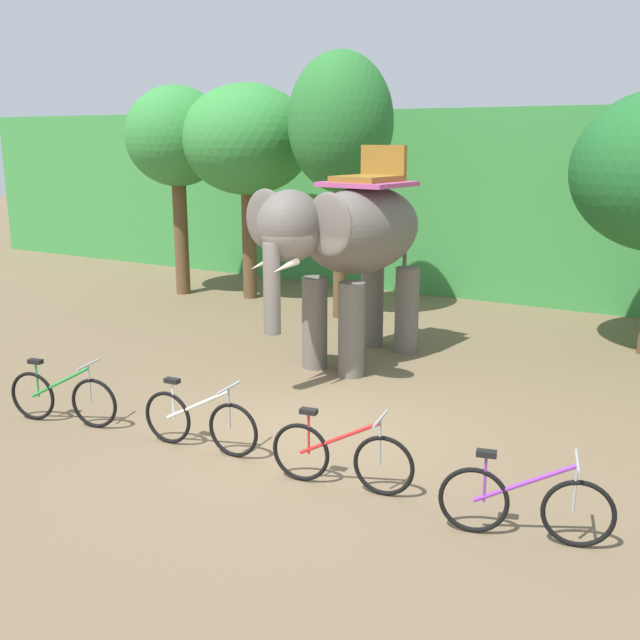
% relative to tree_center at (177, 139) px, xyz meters
% --- Properties ---
extents(ground_plane, '(80.00, 80.00, 0.00)m').
position_rel_tree_center_xyz_m(ground_plane, '(7.44, -6.29, -3.88)').
color(ground_plane, brown).
extents(foliage_hedge, '(36.00, 6.00, 4.60)m').
position_rel_tree_center_xyz_m(foliage_hedge, '(7.44, 5.97, -1.58)').
color(foliage_hedge, '#3D8E42').
rests_on(foliage_hedge, ground).
extents(tree_center, '(2.51, 2.51, 5.16)m').
position_rel_tree_center_xyz_m(tree_center, '(0.00, 0.00, 0.00)').
color(tree_center, brown).
rests_on(tree_center, ground).
extents(tree_far_left, '(3.16, 3.16, 5.17)m').
position_rel_tree_center_xyz_m(tree_far_left, '(1.80, 0.44, -0.05)').
color(tree_far_left, brown).
rests_on(tree_far_left, ground).
extents(tree_left, '(2.24, 2.24, 5.68)m').
position_rel_tree_center_xyz_m(tree_left, '(4.73, -0.27, 0.29)').
color(tree_left, brown).
rests_on(tree_left, ground).
extents(elephant, '(2.15, 4.22, 3.78)m').
position_rel_tree_center_xyz_m(elephant, '(6.60, -3.25, -1.68)').
color(elephant, '#665E56').
rests_on(elephant, ground).
extents(bike_green, '(1.68, 0.57, 0.92)m').
position_rel_tree_center_xyz_m(bike_green, '(4.43, -7.78, -3.50)').
color(bike_green, black).
rests_on(bike_green, ground).
extents(bike_white, '(1.71, 0.52, 0.92)m').
position_rel_tree_center_xyz_m(bike_white, '(6.65, -7.53, -3.50)').
color(bike_white, black).
rests_on(bike_white, ground).
extents(bike_red, '(1.70, 0.52, 0.92)m').
position_rel_tree_center_xyz_m(bike_red, '(8.73, -7.56, -3.50)').
color(bike_red, black).
rests_on(bike_red, ground).
extents(bike_purple, '(1.67, 0.60, 0.92)m').
position_rel_tree_center_xyz_m(bike_purple, '(10.84, -7.63, -3.50)').
color(bike_purple, black).
rests_on(bike_purple, ground).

